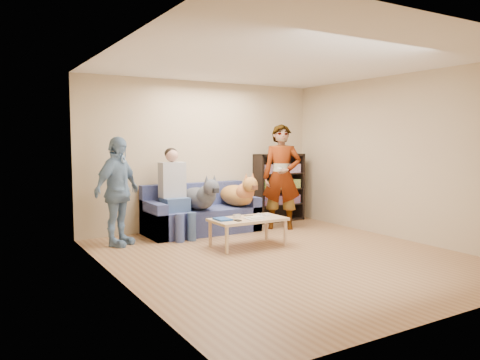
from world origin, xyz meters
TOP-DOWN VIEW (x-y plane):
  - ground at (0.00, 0.00)m, footprint 5.00×5.00m
  - ceiling at (0.00, 0.00)m, footprint 5.00×5.00m
  - wall_back at (0.00, 2.50)m, footprint 4.50×0.00m
  - wall_front at (0.00, -2.50)m, footprint 4.50×0.00m
  - wall_left at (-2.25, 0.00)m, footprint 0.00×5.00m
  - wall_right at (2.25, 0.00)m, footprint 0.00×5.00m
  - blanket at (0.58, 1.89)m, footprint 0.42×0.36m
  - person_standing_right at (1.13, 1.65)m, footprint 0.80×0.75m
  - person_standing_left at (-1.75, 1.82)m, footprint 1.00×0.89m
  - held_controller at (0.93, 1.45)m, footprint 0.08×0.13m
  - notebook_blue at (-0.51, 0.83)m, footprint 0.20×0.26m
  - papers at (-0.06, 0.68)m, footprint 0.26×0.20m
  - magazine at (-0.03, 0.70)m, footprint 0.22×0.17m
  - camera_silver at (-0.23, 0.90)m, footprint 0.11×0.06m
  - controller_a at (0.17, 0.88)m, footprint 0.04×0.13m
  - controller_b at (0.25, 0.80)m, footprint 0.09×0.06m
  - headphone_cup_a at (0.09, 0.76)m, footprint 0.07×0.07m
  - headphone_cup_b at (0.09, 0.84)m, footprint 0.07×0.07m
  - pen_orange at (-0.13, 0.62)m, footprint 0.13×0.06m
  - pen_black at (0.01, 0.96)m, footprint 0.13×0.08m
  - wallet at (-0.36, 0.66)m, footprint 0.07×0.12m
  - sofa at (-0.25, 2.10)m, footprint 1.90×0.85m
  - person_seated at (-0.77, 1.97)m, footprint 0.40×0.73m
  - dog_gray at (-0.37, 1.86)m, footprint 0.42×1.25m
  - dog_tan at (0.39, 1.89)m, footprint 0.42×1.17m
  - coffee_table at (-0.11, 0.78)m, footprint 1.10×0.60m
  - bookshelf at (1.55, 2.33)m, footprint 1.00×0.34m

SIDE VIEW (x-z plane):
  - ground at x=0.00m, z-range 0.00..0.00m
  - sofa at x=-0.25m, z-range -0.13..0.69m
  - coffee_table at x=-0.11m, z-range 0.16..0.58m
  - pen_orange at x=-0.13m, z-range 0.42..0.43m
  - pen_black at x=0.01m, z-range 0.42..0.43m
  - papers at x=-0.06m, z-range 0.42..0.43m
  - wallet at x=-0.36m, z-range 0.42..0.43m
  - headphone_cup_a at x=0.09m, z-range 0.42..0.44m
  - headphone_cup_b at x=0.09m, z-range 0.42..0.44m
  - notebook_blue at x=-0.51m, z-range 0.42..0.45m
  - controller_a at x=0.17m, z-range 0.42..0.45m
  - controller_b at x=0.25m, z-range 0.42..0.45m
  - magazine at x=-0.03m, z-range 0.43..0.45m
  - camera_silver at x=-0.23m, z-range 0.42..0.47m
  - blanket at x=0.58m, z-range 0.43..0.57m
  - dog_gray at x=-0.37m, z-range 0.34..0.94m
  - dog_tan at x=0.39m, z-range 0.34..0.94m
  - bookshelf at x=1.55m, z-range 0.03..1.33m
  - person_seated at x=-0.77m, z-range 0.04..1.51m
  - person_standing_left at x=-1.75m, z-range 0.00..1.62m
  - person_standing_right at x=1.13m, z-range 0.00..1.84m
  - held_controller at x=0.93m, z-range 1.08..1.11m
  - wall_back at x=0.00m, z-range -0.95..3.55m
  - wall_front at x=0.00m, z-range -0.95..3.55m
  - wall_left at x=-2.25m, z-range -1.20..3.80m
  - wall_right at x=2.25m, z-range -1.20..3.80m
  - ceiling at x=0.00m, z-range 2.60..2.60m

